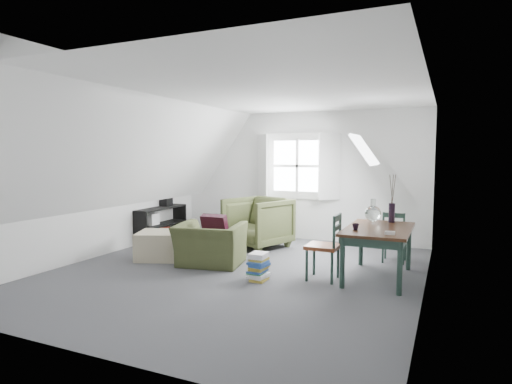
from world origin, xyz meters
The scene contains 24 objects.
floor centered at (0.00, 0.00, 0.00)m, with size 5.50×5.50×0.00m, color #48484C.
ceiling centered at (0.00, 0.00, 2.50)m, with size 5.50×5.50×0.00m, color white.
wall_back centered at (0.00, 2.75, 1.25)m, with size 5.00×5.00×0.00m, color silver.
wall_front centered at (0.00, -2.75, 1.25)m, with size 5.00×5.00×0.00m, color silver.
wall_left centered at (-2.50, 0.00, 1.25)m, with size 5.50×5.50×0.00m, color silver.
wall_right centered at (2.50, 0.00, 1.25)m, with size 5.50×5.50×0.00m, color silver.
slope_left centered at (-1.55, 0.00, 1.78)m, with size 5.50×5.50×0.00m, color white.
slope_right centered at (1.55, 0.00, 1.78)m, with size 5.50×5.50×0.00m, color white.
dormer_window centered at (0.00, 2.68, 1.45)m, with size 1.71×0.35×1.30m.
skylight centered at (1.55, 1.30, 1.75)m, with size 0.55×0.75×0.04m, color white.
armchair_near centered at (-0.54, 0.23, 0.00)m, with size 0.97×0.85×0.63m, color #3C4324.
armchair_far centered at (-0.39, 1.66, 0.00)m, with size 0.97×1.00×0.91m, color #3C4324.
throw_pillow centered at (-0.54, 0.38, 0.55)m, with size 0.41×0.12×0.41m, color #340E1C.
ottoman centered at (-1.49, 0.24, 0.22)m, with size 0.66×0.66×0.44m, color tan.
dining_table centered at (1.89, 0.54, 0.60)m, with size 0.83×1.39×0.69m.
demijohn centered at (1.74, 0.99, 0.83)m, with size 0.23×0.23×0.33m.
vase_twigs centered at (1.99, 1.09, 0.85)m, with size 0.09×0.10×0.69m.
cup centered at (1.64, 0.24, 0.69)m, with size 0.09×0.09×0.08m, color black.
paper_box centered at (2.09, 0.09, 0.71)m, with size 0.12×0.08×0.04m, color white.
dining_chair_far centered at (1.99, 1.55, 0.41)m, with size 0.37×0.37×0.79m.
dining_chair_near centered at (1.26, 0.19, 0.46)m, with size 0.42×0.42×0.89m.
media_shelf centered at (-2.40, 1.39, 0.30)m, with size 0.43×1.28×0.66m.
electronics_box centered at (-2.40, 1.68, 0.74)m, with size 0.17×0.24×0.19m, color black.
magazine_stack centered at (0.46, -0.21, 0.18)m, with size 0.27×0.33×0.37m.
Camera 1 is at (2.73, -5.31, 1.67)m, focal length 30.00 mm.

